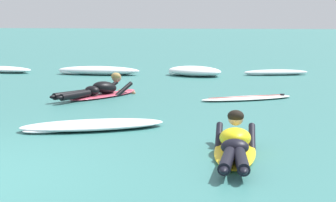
{
  "coord_description": "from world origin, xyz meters",
  "views": [
    {
      "loc": [
        3.22,
        -5.83,
        1.74
      ],
      "look_at": [
        1.91,
        3.97,
        0.3
      ],
      "focal_mm": 62.91,
      "sensor_mm": 36.0,
      "label": 1
    }
  ],
  "objects": [
    {
      "name": "whitewater_front",
      "position": [
        1.75,
        11.01,
        0.13
      ],
      "size": [
        1.91,
        1.58,
        0.29
      ],
      "color": "white",
      "rests_on": "ground"
    },
    {
      "name": "ground_plane",
      "position": [
        0.0,
        10.0,
        0.0
      ],
      "size": [
        120.0,
        120.0,
        0.0
      ],
      "primitive_type": "plane",
      "color": "#387A75"
    },
    {
      "name": "whitewater_far_band",
      "position": [
        -1.08,
        10.99,
        0.12
      ],
      "size": [
        2.51,
        0.84,
        0.25
      ],
      "color": "white",
      "rests_on": "ground"
    },
    {
      "name": "whitewater_back",
      "position": [
        0.89,
        2.85,
        0.06
      ],
      "size": [
        2.33,
        1.51,
        0.13
      ],
      "color": "white",
      "rests_on": "ground"
    },
    {
      "name": "surfer_far",
      "position": [
        0.13,
        6.31,
        0.14
      ],
      "size": [
        1.52,
        2.27,
        0.54
      ],
      "color": "#E54C66",
      "rests_on": "ground"
    },
    {
      "name": "whitewater_mid_left",
      "position": [
        4.09,
        11.6,
        0.07
      ],
      "size": [
        1.97,
        0.95,
        0.16
      ],
      "color": "white",
      "rests_on": "ground"
    },
    {
      "name": "whitewater_mid_right",
      "position": [
        -4.26,
        11.31,
        0.09
      ],
      "size": [
        2.26,
        1.15,
        0.19
      ],
      "color": "white",
      "rests_on": "ground"
    },
    {
      "name": "drifting_surfboard",
      "position": [
        3.26,
        6.38,
        0.03
      ],
      "size": [
        2.04,
        1.36,
        0.16
      ],
      "color": "white",
      "rests_on": "ground"
    },
    {
      "name": "surfer_near",
      "position": [
        3.1,
        1.4,
        0.14
      ],
      "size": [
        0.55,
        2.44,
        0.54
      ],
      "color": "yellow",
      "rests_on": "ground"
    }
  ]
}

